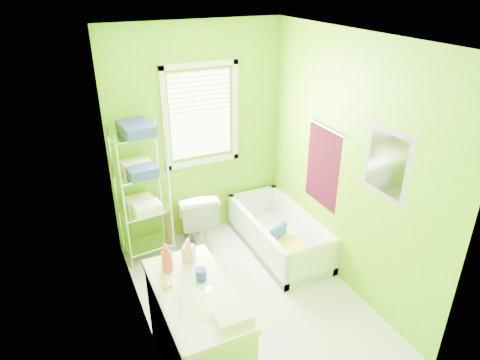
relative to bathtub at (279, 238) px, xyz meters
name	(u,v)px	position (x,y,z in m)	size (l,w,h in m)	color
ground	(250,297)	(-0.70, -0.63, -0.15)	(2.90, 2.90, 0.00)	silver
room_envelope	(252,161)	(-0.70, -0.63, 1.39)	(2.14, 2.94, 2.62)	#66A507
window	(201,110)	(-0.65, 0.80, 1.46)	(0.92, 0.05, 1.22)	white
door	(176,319)	(-1.74, -1.63, 0.85)	(0.09, 0.80, 2.00)	white
right_wall_decor	(346,165)	(0.33, -0.65, 1.17)	(0.04, 1.48, 1.17)	#3A0617
bathtub	(279,238)	(0.00, 0.00, 0.00)	(0.69, 1.48, 0.48)	white
toilet	(195,217)	(-0.88, 0.50, 0.24)	(0.44, 0.78, 0.79)	white
vanity	(198,330)	(-1.48, -1.25, 0.30)	(0.58, 1.12, 1.10)	silver
wire_shelf_unit	(142,179)	(-1.45, 0.56, 0.85)	(0.58, 0.46, 1.64)	silver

